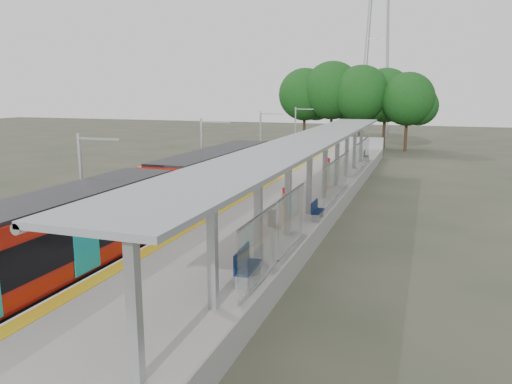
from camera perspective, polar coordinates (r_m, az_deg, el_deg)
ground at (r=14.64m, az=-15.72°, el=-18.20°), size 200.00×200.00×0.00m
trackbed at (r=33.36m, az=-2.56°, el=-0.67°), size 3.00×70.00×0.24m
platform at (r=31.93m, az=4.96°, el=-0.56°), size 6.00×50.00×1.00m
tactile_strip at (r=32.53m, az=0.62°, el=0.62°), size 0.60×50.00×0.02m
end_fence at (r=56.05m, az=11.28°, el=5.60°), size 6.00×0.10×1.20m
train at (r=24.24m, az=-11.23°, el=-0.86°), size 2.74×27.60×3.62m
canopy at (r=27.31m, az=6.41°, el=5.23°), size 3.27×38.00×3.66m
pylon at (r=84.58m, az=13.85°, el=19.24°), size 8.00×4.00×38.00m
tree_cluster at (r=64.26m, az=11.13°, el=10.92°), size 19.50×8.88×10.83m
catenary_masts at (r=32.66m, az=-6.06°, el=3.98°), size 2.08×48.16×5.40m
bench_near at (r=16.45m, az=-1.24°, el=-8.25°), size 0.61×1.67×1.12m
bench_mid at (r=24.44m, az=6.90°, el=-2.01°), size 0.41×1.33×0.91m
bench_far at (r=45.80m, az=12.39°, el=4.12°), size 0.45×1.34×0.90m
info_pillar_near at (r=22.26m, az=3.49°, el=-2.31°), size 0.44×0.44×1.95m
info_pillar_far at (r=32.89m, az=8.10°, el=2.04°), size 0.42×0.42×1.87m
litter_bin at (r=23.08m, az=1.80°, el=-2.90°), size 0.50×0.50×0.83m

